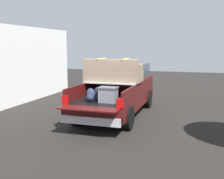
{
  "coord_description": "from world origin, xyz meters",
  "views": [
    {
      "loc": [
        -10.24,
        -3.05,
        2.66
      ],
      "look_at": [
        -0.6,
        0.0,
        1.1
      ],
      "focal_mm": 44.93,
      "sensor_mm": 36.0,
      "label": 1
    }
  ],
  "objects": [
    {
      "name": "ground_plane",
      "position": [
        0.0,
        0.0,
        0.0
      ],
      "size": [
        40.0,
        40.0,
        0.0
      ],
      "primitive_type": "plane",
      "color": "black"
    },
    {
      "name": "building_facade",
      "position": [
        1.18,
        4.99,
        1.8
      ],
      "size": [
        8.45,
        0.36,
        3.59
      ],
      "primitive_type": "cube",
      "color": "white",
      "rests_on": "ground_plane"
    },
    {
      "name": "pickup_truck",
      "position": [
        0.37,
        -0.0,
        0.98
      ],
      "size": [
        6.05,
        2.07,
        2.23
      ],
      "color": "#470F0F",
      "rests_on": "ground_plane"
    }
  ]
}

